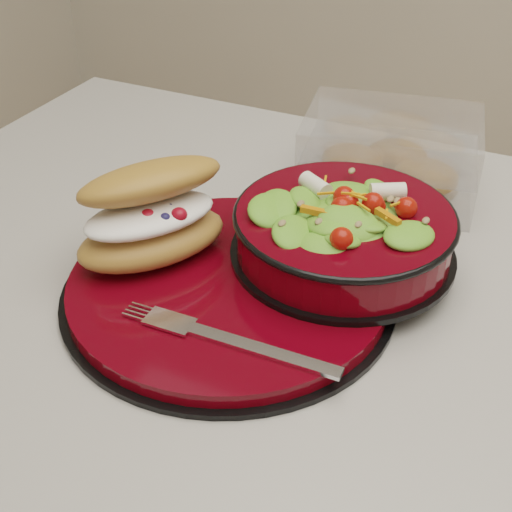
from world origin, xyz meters
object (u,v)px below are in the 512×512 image
at_px(dinner_plate, 229,287).
at_px(pastry_box, 390,157).
at_px(croissant, 154,215).
at_px(fork, 233,341).
at_px(salad_bowl, 344,225).

relative_size(dinner_plate, pastry_box, 1.45).
xyz_separation_m(dinner_plate, croissant, (-0.09, 0.01, 0.05)).
relative_size(dinner_plate, fork, 1.78).
bearing_deg(salad_bowl, dinner_plate, -134.39).
bearing_deg(croissant, fork, -89.07).
height_order(dinner_plate, fork, fork).
bearing_deg(fork, croissant, 54.95).
xyz_separation_m(dinner_plate, pastry_box, (0.08, 0.27, 0.03)).
distance_m(croissant, pastry_box, 0.31).
height_order(fork, pastry_box, pastry_box).
xyz_separation_m(croissant, fork, (0.13, -0.09, -0.04)).
bearing_deg(dinner_plate, salad_bowl, 45.61).
height_order(croissant, fork, croissant).
bearing_deg(fork, salad_bowl, -14.51).
distance_m(salad_bowl, pastry_box, 0.18).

